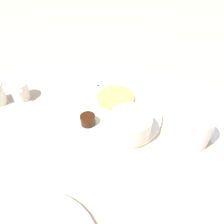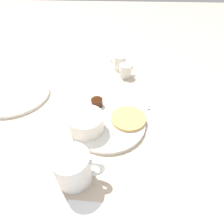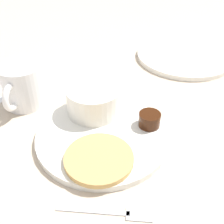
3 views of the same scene
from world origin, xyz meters
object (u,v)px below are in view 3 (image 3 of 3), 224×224
Objects in this scene: coffee_mug at (22,86)px; bowl at (94,99)px; fork at (116,212)px; plate at (102,136)px.

bowl is at bearing -90.48° from coffee_mug.
coffee_mug is 0.85× the size of fork.
fork is (-0.20, -0.09, -0.04)m from bowl.
plate is 0.15m from fork.
plate reaches higher than fork.
fork is (-0.14, -0.06, -0.00)m from plate.
fork is at bearing -154.47° from bowl.
plate is at bearing -150.16° from bowl.
bowl reaches higher than plate.
fork is (-0.20, -0.25, -0.04)m from coffee_mug.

